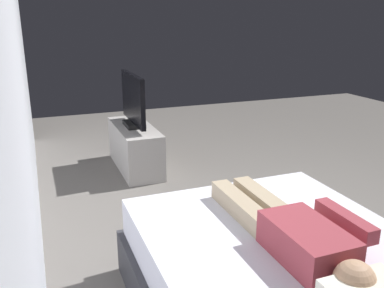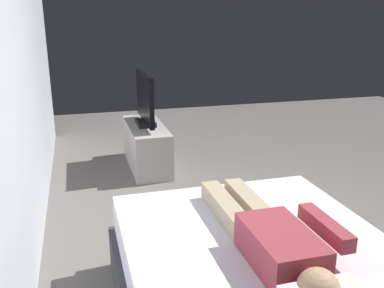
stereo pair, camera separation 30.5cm
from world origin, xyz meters
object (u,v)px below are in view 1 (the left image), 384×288
Objects in this scene: remote at (336,218)px; tv_stand at (135,147)px; person at (293,231)px; tv at (133,101)px.

remote is 0.14× the size of tv_stand.
remote is (0.15, -0.40, -0.07)m from person.
person is at bearing 110.47° from remote.
tv is (2.71, 0.56, 0.24)m from remote.
tv is (0.00, 0.00, 0.53)m from tv_stand.
tv reaches higher than person.
person is 1.15× the size of tv_stand.
person is 2.89m from tv_stand.
person reaches higher than remote.
tv reaches higher than tv_stand.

